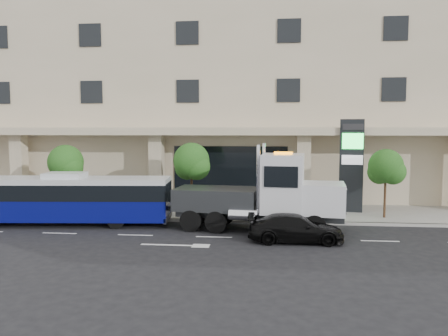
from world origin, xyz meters
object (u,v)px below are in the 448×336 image
at_px(tow_truck, 266,195).
at_px(black_sedan, 295,228).
at_px(city_bus, 66,198).
at_px(signage_pylon, 351,165).

xyz_separation_m(tow_truck, black_sedan, (1.42, -2.23, -1.22)).
xyz_separation_m(city_bus, signage_pylon, (16.45, 4.77, 1.61)).
bearing_deg(city_bus, black_sedan, -16.41).
relative_size(black_sedan, signage_pylon, 0.78).
distance_m(city_bus, tow_truck, 11.15).
distance_m(city_bus, signage_pylon, 17.20).
relative_size(tow_truck, black_sedan, 2.23).
bearing_deg(tow_truck, signage_pylon, 50.29).
distance_m(black_sedan, signage_pylon, 8.65).
bearing_deg(tow_truck, city_bus, -175.27).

